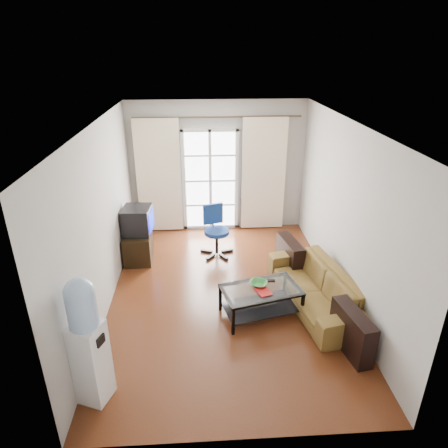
# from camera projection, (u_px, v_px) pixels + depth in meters

# --- Properties ---
(floor) EXTENTS (5.20, 5.20, 0.00)m
(floor) POSITION_uv_depth(u_px,v_px,m) (225.00, 294.00, 6.43)
(floor) COLOR brown
(floor) RESTS_ON ground
(ceiling) EXTENTS (5.20, 5.20, 0.00)m
(ceiling) POSITION_uv_depth(u_px,v_px,m) (226.00, 124.00, 5.31)
(ceiling) COLOR white
(ceiling) RESTS_ON wall_back
(wall_back) EXTENTS (3.60, 0.02, 2.70)m
(wall_back) POSITION_uv_depth(u_px,v_px,m) (217.00, 167.00, 8.23)
(wall_back) COLOR #B5B3AC
(wall_back) RESTS_ON floor
(wall_front) EXTENTS (3.60, 0.02, 2.70)m
(wall_front) POSITION_uv_depth(u_px,v_px,m) (245.00, 334.00, 3.51)
(wall_front) COLOR #B5B3AC
(wall_front) RESTS_ON floor
(wall_left) EXTENTS (0.02, 5.20, 2.70)m
(wall_left) POSITION_uv_depth(u_px,v_px,m) (102.00, 220.00, 5.77)
(wall_left) COLOR #B5B3AC
(wall_left) RESTS_ON floor
(wall_right) EXTENTS (0.02, 5.20, 2.70)m
(wall_right) POSITION_uv_depth(u_px,v_px,m) (345.00, 214.00, 5.97)
(wall_right) COLOR #B5B3AC
(wall_right) RESTS_ON floor
(french_door) EXTENTS (1.16, 0.06, 2.15)m
(french_door) POSITION_uv_depth(u_px,v_px,m) (210.00, 181.00, 8.29)
(french_door) COLOR white
(french_door) RESTS_ON wall_back
(curtain_rod) EXTENTS (3.30, 0.04, 0.04)m
(curtain_rod) POSITION_uv_depth(u_px,v_px,m) (217.00, 117.00, 7.72)
(curtain_rod) COLOR #4C3F2D
(curtain_rod) RESTS_ON wall_back
(curtain_left) EXTENTS (0.90, 0.07, 2.35)m
(curtain_left) POSITION_uv_depth(u_px,v_px,m) (159.00, 177.00, 8.12)
(curtain_left) COLOR #FFF2CD
(curtain_left) RESTS_ON curtain_rod
(curtain_right) EXTENTS (0.90, 0.07, 2.35)m
(curtain_right) POSITION_uv_depth(u_px,v_px,m) (264.00, 175.00, 8.24)
(curtain_right) COLOR #FFF2CD
(curtain_right) RESTS_ON curtain_rod
(radiator) EXTENTS (0.64, 0.12, 0.64)m
(radiator) POSITION_uv_depth(u_px,v_px,m) (255.00, 214.00, 8.61)
(radiator) COLOR gray
(radiator) RESTS_ON floor
(sofa) EXTENTS (2.34, 1.54, 0.60)m
(sofa) POSITION_uv_depth(u_px,v_px,m) (316.00, 288.00, 6.05)
(sofa) COLOR brown
(sofa) RESTS_ON floor
(coffee_table) EXTENTS (1.25, 0.90, 0.45)m
(coffee_table) POSITION_uv_depth(u_px,v_px,m) (261.00, 298.00, 5.82)
(coffee_table) COLOR silver
(coffee_table) RESTS_ON floor
(bowl) EXTENTS (0.43, 0.43, 0.06)m
(bowl) POSITION_uv_depth(u_px,v_px,m) (259.00, 284.00, 5.82)
(bowl) COLOR #369654
(bowl) RESTS_ON coffee_table
(book) EXTENTS (0.33, 0.36, 0.02)m
(book) POSITION_uv_depth(u_px,v_px,m) (257.00, 293.00, 5.63)
(book) COLOR #9E3213
(book) RESTS_ON coffee_table
(remote) EXTENTS (0.16, 0.05, 0.02)m
(remote) POSITION_uv_depth(u_px,v_px,m) (269.00, 281.00, 5.93)
(remote) COLOR black
(remote) RESTS_ON coffee_table
(tv_stand) EXTENTS (0.50, 0.74, 0.53)m
(tv_stand) POSITION_uv_depth(u_px,v_px,m) (138.00, 246.00, 7.36)
(tv_stand) COLOR black
(tv_stand) RESTS_ON floor
(crt_tv) EXTENTS (0.57, 0.57, 0.49)m
(crt_tv) POSITION_uv_depth(u_px,v_px,m) (136.00, 220.00, 7.19)
(crt_tv) COLOR black
(crt_tv) RESTS_ON tv_stand
(task_chair) EXTENTS (0.81, 0.81, 0.96)m
(task_chair) POSITION_uv_depth(u_px,v_px,m) (216.00, 240.00, 7.55)
(task_chair) COLOR black
(task_chair) RESTS_ON floor
(water_cooler) EXTENTS (0.41, 0.41, 1.57)m
(water_cooler) POSITION_uv_depth(u_px,v_px,m) (87.00, 339.00, 4.23)
(water_cooler) COLOR white
(water_cooler) RESTS_ON floor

